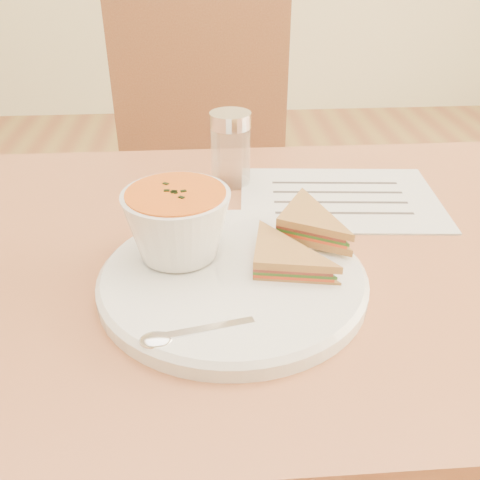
{
  "coord_description": "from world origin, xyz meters",
  "views": [
    {
      "loc": [
        -0.09,
        -0.6,
        1.12
      ],
      "look_at": [
        -0.05,
        -0.07,
        0.8
      ],
      "focal_mm": 40.0,
      "sensor_mm": 36.0,
      "label": 1
    }
  ],
  "objects_px": {
    "dining_table": "(267,432)",
    "chair_far": "(203,222)",
    "soup_bowl": "(178,227)",
    "condiment_shaker": "(231,149)",
    "plate": "(233,280)"
  },
  "relations": [
    {
      "from": "dining_table",
      "to": "chair_far",
      "type": "relative_size",
      "value": 1.02
    },
    {
      "from": "chair_far",
      "to": "plate",
      "type": "distance_m",
      "value": 0.69
    },
    {
      "from": "dining_table",
      "to": "condiment_shaker",
      "type": "height_order",
      "value": "condiment_shaker"
    },
    {
      "from": "dining_table",
      "to": "chair_far",
      "type": "xyz_separation_m",
      "value": [
        -0.1,
        0.54,
        0.11
      ]
    },
    {
      "from": "chair_far",
      "to": "condiment_shaker",
      "type": "xyz_separation_m",
      "value": [
        0.05,
        -0.34,
        0.32
      ]
    },
    {
      "from": "chair_far",
      "to": "plate",
      "type": "bearing_deg",
      "value": 94.61
    },
    {
      "from": "chair_far",
      "to": "condiment_shaker",
      "type": "height_order",
      "value": "chair_far"
    },
    {
      "from": "condiment_shaker",
      "to": "soup_bowl",
      "type": "bearing_deg",
      "value": -107.07
    },
    {
      "from": "plate",
      "to": "soup_bowl",
      "type": "height_order",
      "value": "soup_bowl"
    },
    {
      "from": "soup_bowl",
      "to": "chair_far",
      "type": "bearing_deg",
      "value": 87.42
    },
    {
      "from": "dining_table",
      "to": "plate",
      "type": "bearing_deg",
      "value": -123.23
    },
    {
      "from": "dining_table",
      "to": "soup_bowl",
      "type": "xyz_separation_m",
      "value": [
        -0.12,
        -0.05,
        0.43
      ]
    },
    {
      "from": "dining_table",
      "to": "condiment_shaker",
      "type": "distance_m",
      "value": 0.48
    },
    {
      "from": "soup_bowl",
      "to": "condiment_shaker",
      "type": "height_order",
      "value": "condiment_shaker"
    },
    {
      "from": "soup_bowl",
      "to": "condiment_shaker",
      "type": "xyz_separation_m",
      "value": [
        0.08,
        0.25,
        -0.0
      ]
    }
  ]
}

